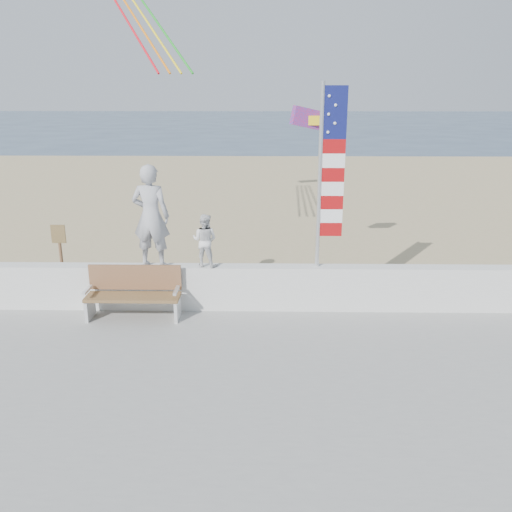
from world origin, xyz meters
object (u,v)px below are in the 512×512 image
Objects in this scene: child at (205,240)px; bench at (134,292)px; adult at (151,216)px; flag at (327,170)px.

bench is at bearing 34.45° from child.
flag reaches higher than adult.
bench is (-1.35, -0.45, -0.92)m from child.
adult is at bearing 54.93° from bench.
bench is 4.37m from flag.
adult is at bearing 15.87° from child.
adult is 1.14m from child.
flag is (3.37, -0.00, 0.91)m from adult.
flag is (3.69, 0.45, 2.30)m from bench.
adult is 1.91× the size of child.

